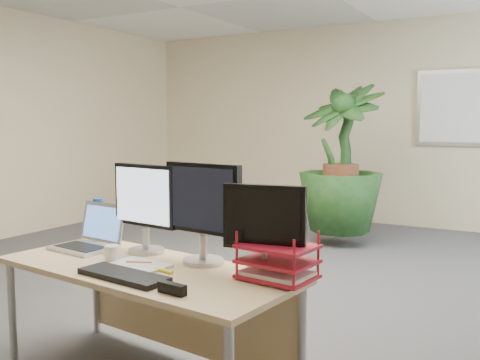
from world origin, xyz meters
The scene contains 17 objects.
floor centered at (0.00, 0.00, 0.00)m, with size 8.00×8.00×0.00m, color #434448.
back_wall centered at (0.00, 4.00, 1.35)m, with size 7.00×0.04×2.70m, color beige.
whiteboard centered at (1.20, 3.97, 1.55)m, with size 1.30×0.04×0.95m.
desk centered at (0.25, -0.99, 0.50)m, with size 1.70×0.86×0.63m.
floor_plant centered at (0.05, 2.52, 0.75)m, with size 0.84×0.84×1.50m, color #133516.
monitor_left centered at (0.05, -0.84, 0.92)m, with size 0.46×0.21×0.51m.
monitor_right centered at (0.47, -0.87, 0.93)m, with size 0.48×0.22×0.53m.
monitor_dark centered at (0.87, -0.95, 0.89)m, with size 0.41×0.18×0.45m.
laptop centered at (-0.31, -0.91, 0.69)m, with size 0.39×0.35×0.26m.
keyboard centered at (0.29, -1.29, 0.64)m, with size 0.49×0.16×0.03m, color black.
coffee_mug centered at (0.02, -1.09, 0.67)m, with size 0.11×0.08×0.09m.
spiral_notebook centered at (0.21, -1.11, 0.63)m, with size 0.31×0.23×0.01m, color silver.
orange_pen centered at (0.20, -1.07, 0.64)m, with size 0.01×0.01×0.14m, color orange.
yellow_highlighter centered at (0.39, -1.12, 0.64)m, with size 0.02×0.02×0.12m, color #FFFA1A.
water_bottle centered at (-0.41, -0.75, 0.76)m, with size 0.07×0.07×0.27m.
letter_tray centered at (0.94, -0.94, 0.70)m, with size 0.37×0.30×0.16m.
stapler centered at (0.64, -1.37, 0.65)m, with size 0.14×0.04×0.05m, color black.
Camera 1 is at (2.02, -3.18, 1.37)m, focal length 40.00 mm.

